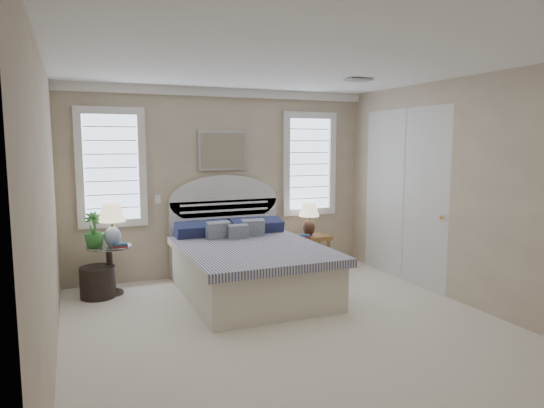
{
  "coord_description": "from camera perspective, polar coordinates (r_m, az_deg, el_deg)",
  "views": [
    {
      "loc": [
        -2.06,
        -4.31,
        1.93
      ],
      "look_at": [
        0.16,
        1.0,
        1.2
      ],
      "focal_mm": 32.0,
      "sensor_mm": 36.0,
      "label": 1
    }
  ],
  "objects": [
    {
      "name": "window_right",
      "position": [
        7.63,
        4.37,
        4.72
      ],
      "size": [
        0.9,
        0.06,
        1.6
      ],
      "primitive_type": "cube",
      "color": "#AABDD8",
      "rests_on": "wall_back"
    },
    {
      "name": "switch_plate",
      "position": [
        6.93,
        -13.29,
        0.57
      ],
      "size": [
        0.08,
        0.01,
        0.12
      ],
      "primitive_type": "cube",
      "color": "white",
      "rests_on": "wall_back"
    },
    {
      "name": "wall_left",
      "position": [
        4.35,
        -24.96,
        -1.09
      ],
      "size": [
        0.02,
        5.0,
        2.7
      ],
      "primitive_type": "cube",
      "color": "tan",
      "rests_on": "floor"
    },
    {
      "name": "floor",
      "position": [
        5.15,
        2.77,
        -14.78
      ],
      "size": [
        4.5,
        5.0,
        0.01
      ],
      "primitive_type": "cube",
      "color": "#EDE3CA",
      "rests_on": "ground"
    },
    {
      "name": "nightstand_right",
      "position": [
        7.44,
        4.75,
        -4.78
      ],
      "size": [
        0.5,
        0.4,
        0.53
      ],
      "color": "#936030",
      "rests_on": "floor"
    },
    {
      "name": "wall_right",
      "position": [
        6.12,
        22.26,
        1.25
      ],
      "size": [
        0.02,
        5.0,
        2.7
      ],
      "primitive_type": "cube",
      "color": "tan",
      "rests_on": "floor"
    },
    {
      "name": "closet_door",
      "position": [
        7.02,
        15.18,
        1.0
      ],
      "size": [
        0.02,
        1.8,
        2.4
      ],
      "primitive_type": "cube",
      "color": "silver",
      "rests_on": "floor"
    },
    {
      "name": "books_left",
      "position": [
        6.38,
        -17.4,
        -4.65
      ],
      "size": [
        0.19,
        0.15,
        0.05
      ],
      "rotation": [
        0.0,
        0.0,
        -0.1
      ],
      "color": "maroon",
      "rests_on": "side_table_left"
    },
    {
      "name": "lamp_right",
      "position": [
        7.37,
        4.37,
        -1.31
      ],
      "size": [
        0.39,
        0.39,
        0.51
      ],
      "rotation": [
        0.0,
        0.0,
        -0.31
      ],
      "color": "black",
      "rests_on": "nightstand_right"
    },
    {
      "name": "wall_back",
      "position": [
        7.14,
        -5.81,
        2.52
      ],
      "size": [
        4.5,
        0.02,
        2.7
      ],
      "primitive_type": "cube",
      "color": "tan",
      "rests_on": "floor"
    },
    {
      "name": "bed",
      "position": [
        6.31,
        -2.93,
        -6.94
      ],
      "size": [
        1.72,
        2.28,
        1.47
      ],
      "color": "silver",
      "rests_on": "floor"
    },
    {
      "name": "ceiling",
      "position": [
        4.84,
        2.97,
        16.39
      ],
      "size": [
        4.5,
        5.0,
        0.01
      ],
      "primitive_type": "cube",
      "color": "white",
      "rests_on": "wall_back"
    },
    {
      "name": "window_left",
      "position": [
        6.82,
        -18.38,
        4.08
      ],
      "size": [
        0.9,
        0.06,
        1.6
      ],
      "primitive_type": "cube",
      "color": "#AABDD8",
      "rests_on": "wall_back"
    },
    {
      "name": "potted_plant",
      "position": [
        6.41,
        -20.19,
        -2.91
      ],
      "size": [
        0.31,
        0.31,
        0.44
      ],
      "primitive_type": "imported",
      "rotation": [
        0.0,
        0.0,
        0.3
      ],
      "color": "#37712D",
      "rests_on": "side_table_left"
    },
    {
      "name": "painting",
      "position": [
        7.08,
        -5.76,
        6.3
      ],
      "size": [
        0.74,
        0.04,
        0.58
      ],
      "primitive_type": "cube",
      "color": "silver",
      "rests_on": "wall_back"
    },
    {
      "name": "hvac_vent",
      "position": [
        6.11,
        10.12,
        14.18
      ],
      "size": [
        0.3,
        0.2,
        0.02
      ],
      "primitive_type": "cube",
      "color": "#B2B2B2",
      "rests_on": "ceiling"
    },
    {
      "name": "side_table_left",
      "position": [
        6.56,
        -18.55,
        -6.78
      ],
      "size": [
        0.56,
        0.56,
        0.63
      ],
      "color": "black",
      "rests_on": "floor"
    },
    {
      "name": "books_right",
      "position": [
        7.21,
        3.79,
        -3.79
      ],
      "size": [
        0.22,
        0.19,
        0.05
      ],
      "rotation": [
        0.0,
        0.0,
        -0.44
      ],
      "color": "maroon",
      "rests_on": "nightstand_right"
    },
    {
      "name": "lamp_left",
      "position": [
        6.41,
        -18.32,
        -1.81
      ],
      "size": [
        0.43,
        0.43,
        0.55
      ],
      "rotation": [
        0.0,
        0.0,
        0.34
      ],
      "color": "silver",
      "rests_on": "side_table_left"
    },
    {
      "name": "floor_pot",
      "position": [
        6.52,
        -19.81,
        -8.64
      ],
      "size": [
        0.54,
        0.54,
        0.39
      ],
      "primitive_type": "cylinder",
      "rotation": [
        0.0,
        0.0,
        -0.31
      ],
      "color": "black",
      "rests_on": "floor"
    },
    {
      "name": "crown_molding",
      "position": [
        7.11,
        -5.84,
        12.92
      ],
      "size": [
        4.5,
        0.08,
        0.12
      ],
      "primitive_type": "cube",
      "color": "white",
      "rests_on": "wall_back"
    }
  ]
}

